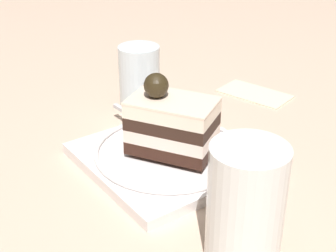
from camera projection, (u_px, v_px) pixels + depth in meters
ground_plane at (175, 159)px, 0.63m from camera, size 2.40×2.40×0.00m
dessert_plate at (168, 155)px, 0.62m from camera, size 0.22×0.22×0.02m
cake_slice at (171, 123)px, 0.59m from camera, size 0.12×0.10×0.10m
fork at (142, 122)px, 0.67m from camera, size 0.12×0.02×0.00m
drink_glass_near at (245, 210)px, 0.45m from camera, size 0.07×0.07×0.12m
drink_glass_far at (140, 82)px, 0.74m from camera, size 0.06×0.06×0.10m
folded_napkin at (255, 93)px, 0.80m from camera, size 0.12×0.07×0.00m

